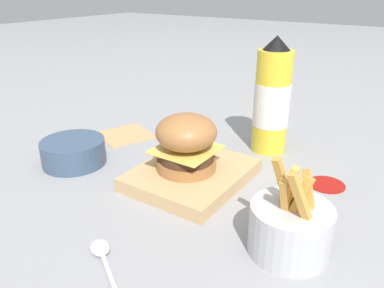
{
  "coord_description": "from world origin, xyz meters",
  "views": [
    {
      "loc": [
        -0.55,
        -0.33,
        0.35
      ],
      "look_at": [
        -0.04,
        0.01,
        0.08
      ],
      "focal_mm": 35.0,
      "sensor_mm": 36.0,
      "label": 1
    }
  ],
  "objects_px": {
    "burger": "(186,142)",
    "fries_basket": "(290,227)",
    "spoon": "(105,262)",
    "side_bowl": "(73,151)",
    "serving_board": "(192,175)",
    "ketchup_bottle": "(272,100)"
  },
  "relations": [
    {
      "from": "spoon",
      "to": "fries_basket",
      "type": "bearing_deg",
      "value": -108.15
    },
    {
      "from": "serving_board",
      "to": "spoon",
      "type": "bearing_deg",
      "value": -172.53
    },
    {
      "from": "spoon",
      "to": "side_bowl",
      "type": "bearing_deg",
      "value": -2.2
    },
    {
      "from": "ketchup_bottle",
      "to": "side_bowl",
      "type": "xyz_separation_m",
      "value": [
        -0.29,
        0.3,
        -0.09
      ]
    },
    {
      "from": "burger",
      "to": "spoon",
      "type": "relative_size",
      "value": 0.7
    },
    {
      "from": "ketchup_bottle",
      "to": "spoon",
      "type": "xyz_separation_m",
      "value": [
        -0.47,
        0.03,
        -0.11
      ]
    },
    {
      "from": "ketchup_bottle",
      "to": "spoon",
      "type": "distance_m",
      "value": 0.48
    },
    {
      "from": "fries_basket",
      "to": "spoon",
      "type": "height_order",
      "value": "fries_basket"
    },
    {
      "from": "fries_basket",
      "to": "side_bowl",
      "type": "bearing_deg",
      "value": 87.83
    },
    {
      "from": "serving_board",
      "to": "ketchup_bottle",
      "type": "distance_m",
      "value": 0.25
    },
    {
      "from": "serving_board",
      "to": "side_bowl",
      "type": "height_order",
      "value": "side_bowl"
    },
    {
      "from": "ketchup_bottle",
      "to": "side_bowl",
      "type": "bearing_deg",
      "value": 133.58
    },
    {
      "from": "burger",
      "to": "fries_basket",
      "type": "bearing_deg",
      "value": -110.44
    },
    {
      "from": "side_bowl",
      "to": "fries_basket",
      "type": "bearing_deg",
      "value": -92.17
    },
    {
      "from": "fries_basket",
      "to": "side_bowl",
      "type": "distance_m",
      "value": 0.47
    },
    {
      "from": "fries_basket",
      "to": "spoon",
      "type": "bearing_deg",
      "value": 130.81
    },
    {
      "from": "serving_board",
      "to": "fries_basket",
      "type": "xyz_separation_m",
      "value": [
        -0.09,
        -0.22,
        0.03
      ]
    },
    {
      "from": "burger",
      "to": "side_bowl",
      "type": "relative_size",
      "value": 0.87
    },
    {
      "from": "fries_basket",
      "to": "side_bowl",
      "type": "xyz_separation_m",
      "value": [
        0.02,
        0.47,
        -0.01
      ]
    },
    {
      "from": "ketchup_bottle",
      "to": "side_bowl",
      "type": "height_order",
      "value": "ketchup_bottle"
    },
    {
      "from": "side_bowl",
      "to": "spoon",
      "type": "bearing_deg",
      "value": -123.24
    },
    {
      "from": "fries_basket",
      "to": "side_bowl",
      "type": "relative_size",
      "value": 1.1
    }
  ]
}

